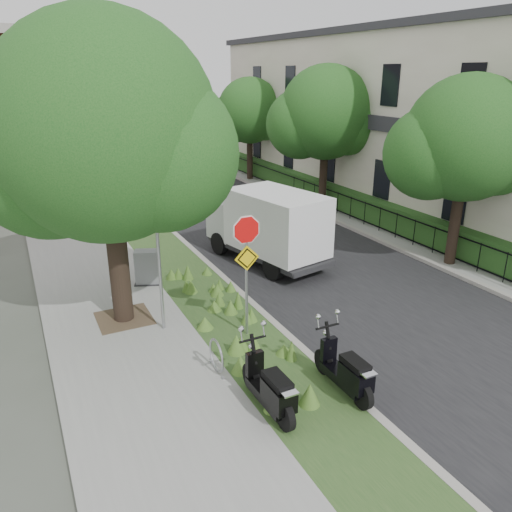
{
  "coord_description": "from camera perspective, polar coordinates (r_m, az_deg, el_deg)",
  "views": [
    {
      "loc": [
        -6.1,
        -9.47,
        6.35
      ],
      "look_at": [
        -0.11,
        2.69,
        1.3
      ],
      "focal_mm": 35.0,
      "sensor_mm": 36.0,
      "label": 1
    }
  ],
  "objects": [
    {
      "name": "road",
      "position": [
        22.41,
        -1.11,
        3.97
      ],
      "size": [
        7.0,
        60.0,
        0.01
      ],
      "primitive_type": "cube",
      "color": "black",
      "rests_on": "ground"
    },
    {
      "name": "kerb_near",
      "position": [
        21.21,
        -9.71,
        2.89
      ],
      "size": [
        0.2,
        60.0,
        0.13
      ],
      "primitive_type": "cube",
      "color": "#9E9991",
      "rests_on": "ground"
    },
    {
      "name": "terrace_houses",
      "position": [
        26.33,
        16.4,
        14.86
      ],
      "size": [
        7.4,
        26.4,
        8.2
      ],
      "color": "beige",
      "rests_on": "ground"
    },
    {
      "name": "scooter_near",
      "position": [
        9.84,
        1.91,
        -15.48
      ],
      "size": [
        0.41,
        1.98,
        0.94
      ],
      "color": "black",
      "rests_on": "ground"
    },
    {
      "name": "bare_post",
      "position": [
        12.38,
        -11.06,
        0.07
      ],
      "size": [
        0.08,
        0.08,
        4.0
      ],
      "color": "#A5A8AD",
      "rests_on": "ground"
    },
    {
      "name": "box_truck",
      "position": [
        17.15,
        1.37,
        3.77
      ],
      "size": [
        2.84,
        5.14,
        2.2
      ],
      "color": "#262628",
      "rests_on": "ground"
    },
    {
      "name": "far_tree_a",
      "position": [
        17.54,
        22.65,
        11.63
      ],
      "size": [
        4.6,
        4.1,
        6.22
      ],
      "color": "black",
      "rests_on": "ground"
    },
    {
      "name": "scooter_far",
      "position": [
        10.51,
        10.54,
        -13.34
      ],
      "size": [
        0.39,
        1.92,
        0.92
      ],
      "color": "black",
      "rests_on": "ground"
    },
    {
      "name": "street_tree_main",
      "position": [
        12.59,
        -17.2,
        12.5
      ],
      "size": [
        6.21,
        5.54,
        7.66
      ],
      "color": "black",
      "rests_on": "ground"
    },
    {
      "name": "hedge_far",
      "position": [
        24.64,
        9.32,
        6.83
      ],
      "size": [
        1.0,
        24.0,
        1.1
      ],
      "primitive_type": "cube",
      "color": "#204C1B",
      "rests_on": "footpath_far"
    },
    {
      "name": "utility_cabinet",
      "position": [
        15.78,
        -12.33,
        -1.31
      ],
      "size": [
        0.94,
        0.79,
        1.07
      ],
      "color": "#262628",
      "rests_on": "ground"
    },
    {
      "name": "ground",
      "position": [
        12.93,
        5.8,
        -9.09
      ],
      "size": [
        120.0,
        120.0,
        0.0
      ],
      "primitive_type": "plane",
      "color": "#4C5147",
      "rests_on": "ground"
    },
    {
      "name": "footpath_far",
      "position": [
        24.96,
        9.81,
        5.53
      ],
      "size": [
        3.2,
        60.0,
        0.12
      ],
      "primitive_type": "cube",
      "color": "gray",
      "rests_on": "ground"
    },
    {
      "name": "bike_hoop",
      "position": [
        11.16,
        -4.55,
        -11.28
      ],
      "size": [
        0.06,
        0.78,
        0.77
      ],
      "color": "#A5A8AD",
      "rests_on": "ground"
    },
    {
      "name": "sidewalk_near",
      "position": [
        20.54,
        -19.74,
        1.36
      ],
      "size": [
        3.5,
        60.0,
        0.12
      ],
      "primitive_type": "cube",
      "color": "gray",
      "rests_on": "ground"
    },
    {
      "name": "kerb_far",
      "position": [
        24.03,
        6.5,
        5.13
      ],
      "size": [
        0.2,
        60.0,
        0.13
      ],
      "primitive_type": "cube",
      "color": "#9E9991",
      "rests_on": "ground"
    },
    {
      "name": "verge",
      "position": [
        20.97,
        -12.32,
        2.49
      ],
      "size": [
        2.0,
        60.0,
        0.12
      ],
      "primitive_type": "cube",
      "color": "#2A4C20",
      "rests_on": "ground"
    },
    {
      "name": "fence_far",
      "position": [
        24.25,
        7.96,
        6.68
      ],
      "size": [
        0.04,
        24.0,
        1.0
      ],
      "color": "black",
      "rests_on": "ground"
    },
    {
      "name": "far_tree_b",
      "position": [
        23.56,
        7.79,
        15.42
      ],
      "size": [
        4.83,
        4.31,
        6.56
      ],
      "color": "black",
      "rests_on": "ground"
    },
    {
      "name": "sign_assembly",
      "position": [
        11.8,
        -1.09,
        0.5
      ],
      "size": [
        0.94,
        0.08,
        3.22
      ],
      "color": "#A5A8AD",
      "rests_on": "ground"
    },
    {
      "name": "far_tree_c",
      "position": [
        30.54,
        -0.87,
        15.92
      ],
      "size": [
        4.37,
        3.89,
        5.93
      ],
      "color": "black",
      "rests_on": "ground"
    }
  ]
}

